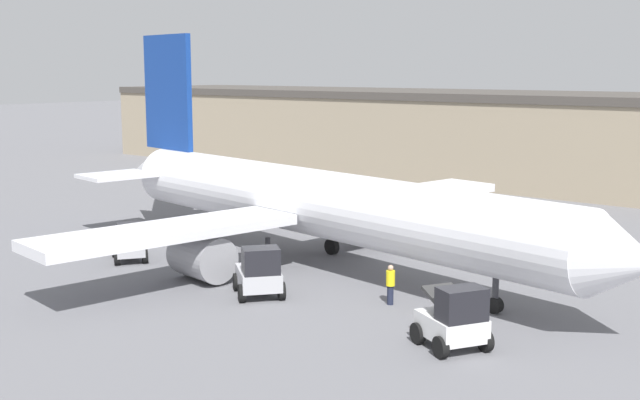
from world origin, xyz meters
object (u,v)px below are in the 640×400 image
object	(u,v)px
ground_crew_worker	(390,283)
belt_loader_truck	(454,319)
baggage_tug	(129,243)
pushback_tug	(259,273)
airplane	(307,201)

from	to	relation	value
ground_crew_worker	belt_loader_truck	size ratio (longest dim) A/B	0.55
baggage_tug	pushback_tug	distance (m)	10.25
baggage_tug	belt_loader_truck	distance (m)	20.72
belt_loader_truck	pushback_tug	size ratio (longest dim) A/B	0.93
pushback_tug	airplane	bearing A→B (deg)	150.08
airplane	pushback_tug	bearing A→B (deg)	-58.94
ground_crew_worker	baggage_tug	distance (m)	15.76
airplane	belt_loader_truck	bearing A→B (deg)	-19.06
airplane	pushback_tug	world-z (taller)	airplane
ground_crew_worker	baggage_tug	world-z (taller)	baggage_tug
airplane	belt_loader_truck	size ratio (longest dim) A/B	11.73
baggage_tug	belt_loader_truck	world-z (taller)	belt_loader_truck
airplane	ground_crew_worker	world-z (taller)	airplane
baggage_tug	pushback_tug	size ratio (longest dim) A/B	0.94
ground_crew_worker	belt_loader_truck	xyz separation A→B (m)	(5.09, -3.26, 0.19)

